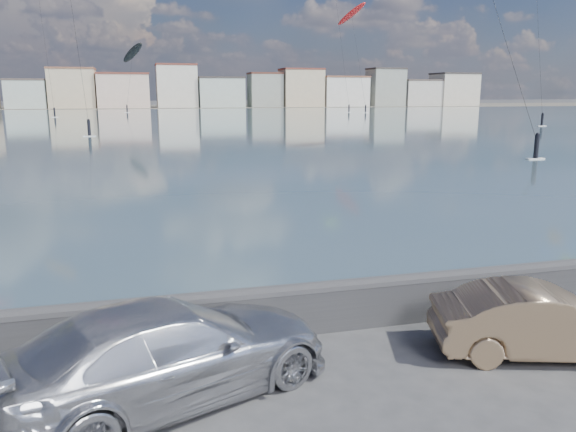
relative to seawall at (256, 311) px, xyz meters
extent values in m
plane|color=#333335|center=(0.00, -2.70, -0.58)|extent=(700.00, 700.00, 0.00)
cube|color=#395A65|center=(0.00, 88.80, -0.58)|extent=(500.00, 177.00, 0.00)
cube|color=#4C473D|center=(0.00, 197.30, -0.57)|extent=(500.00, 60.00, 0.00)
cube|color=#28282B|center=(0.00, 0.00, -0.13)|extent=(400.00, 0.35, 0.90)
cylinder|color=#28282B|center=(0.00, 0.00, 0.32)|extent=(400.00, 0.36, 0.36)
cube|color=#B7C6BC|center=(-35.00, 183.30, 3.67)|extent=(12.00, 10.00, 8.50)
cube|color=#4C423D|center=(-35.00, 183.30, 8.22)|extent=(12.24, 10.20, 0.60)
cube|color=beige|center=(-21.50, 183.30, 5.42)|extent=(14.00, 11.00, 12.00)
cube|color=brown|center=(-21.50, 183.30, 11.72)|extent=(14.28, 11.22, 0.60)
cube|color=beige|center=(-6.00, 183.30, 4.67)|extent=(16.00, 13.00, 10.50)
cube|color=brown|center=(-6.00, 183.30, 10.22)|extent=(16.32, 13.26, 0.60)
cube|color=silver|center=(11.00, 183.30, 6.17)|extent=(13.00, 10.00, 13.50)
cube|color=brown|center=(11.00, 183.30, 13.22)|extent=(13.26, 10.20, 0.60)
cube|color=#B7C6BC|center=(25.50, 183.30, 4.17)|extent=(15.00, 12.00, 9.50)
cube|color=#383330|center=(25.50, 183.30, 9.22)|extent=(15.30, 12.24, 0.60)
cube|color=gray|center=(41.00, 183.30, 4.92)|extent=(11.00, 9.00, 11.00)
cube|color=#562D23|center=(41.00, 183.30, 10.72)|extent=(11.22, 9.18, 0.60)
cube|color=beige|center=(54.00, 183.30, 5.67)|extent=(14.00, 11.00, 12.50)
cube|color=brown|center=(54.00, 183.30, 12.22)|extent=(14.28, 11.22, 0.60)
cube|color=white|center=(69.50, 183.30, 4.42)|extent=(16.00, 12.00, 10.00)
cube|color=brown|center=(69.50, 183.30, 9.72)|extent=(16.32, 12.24, 0.60)
cube|color=gray|center=(86.00, 183.30, 5.92)|extent=(12.00, 10.00, 13.00)
cube|color=#383330|center=(86.00, 183.30, 12.72)|extent=(12.24, 10.20, 0.60)
cube|color=beige|center=(99.50, 183.30, 3.92)|extent=(14.00, 11.00, 9.00)
cube|color=#4C423D|center=(99.50, 183.30, 8.72)|extent=(14.28, 11.22, 0.60)
cube|color=beige|center=(114.00, 183.30, 5.17)|extent=(15.00, 12.00, 11.50)
cube|color=#383330|center=(114.00, 183.30, 11.22)|extent=(15.30, 12.24, 0.60)
imported|color=silver|center=(-1.82, -1.86, 0.22)|extent=(5.99, 4.16, 1.61)
imported|color=tan|center=(5.06, -2.11, 0.08)|extent=(4.28, 2.52, 1.33)
cube|color=white|center=(55.66, 61.05, -0.53)|extent=(1.40, 0.42, 0.08)
cylinder|color=black|center=(55.66, 61.05, 0.37)|extent=(0.36, 0.36, 1.70)
sphere|color=black|center=(55.66, 61.05, 1.27)|extent=(0.28, 0.28, 0.28)
cube|color=white|center=(49.33, 124.06, -0.53)|extent=(1.40, 0.42, 0.08)
cylinder|color=black|center=(49.33, 124.06, 0.37)|extent=(0.36, 0.36, 1.70)
sphere|color=black|center=(49.33, 124.06, 1.27)|extent=(0.28, 0.28, 0.28)
cylinder|color=black|center=(48.39, 127.42, 14.97)|extent=(1.91, 6.75, 28.51)
cube|color=white|center=(-7.48, 57.27, -0.53)|extent=(1.40, 0.42, 0.08)
cylinder|color=black|center=(-7.48, 57.27, 0.37)|extent=(0.36, 0.36, 1.70)
sphere|color=black|center=(-7.48, 57.27, 1.27)|extent=(0.28, 0.28, 0.28)
cube|color=white|center=(26.43, 25.21, -0.53)|extent=(1.40, 0.42, 0.08)
cylinder|color=black|center=(26.43, 25.21, 0.37)|extent=(0.36, 0.36, 1.70)
sphere|color=black|center=(26.43, 25.21, 1.27)|extent=(0.28, 0.28, 0.28)
cylinder|color=black|center=(26.26, 29.55, 7.98)|extent=(0.36, 8.69, 14.55)
ellipsoid|color=black|center=(-2.43, 143.46, 14.24)|extent=(6.70, 8.50, 5.53)
cube|color=white|center=(-4.52, 136.62, -0.53)|extent=(1.40, 0.42, 0.08)
cylinder|color=black|center=(-4.52, 136.62, 0.37)|extent=(0.36, 0.36, 1.70)
sphere|color=black|center=(-4.52, 136.62, 1.27)|extent=(0.28, 0.28, 0.28)
cylinder|color=black|center=(-3.47, 140.04, 7.48)|extent=(2.13, 6.87, 13.54)
cube|color=white|center=(-18.21, 112.34, -0.53)|extent=(1.40, 0.42, 0.08)
cylinder|color=black|center=(-18.21, 112.34, 0.37)|extent=(0.36, 0.36, 1.70)
sphere|color=black|center=(-18.21, 112.34, 1.27)|extent=(0.28, 0.28, 0.28)
cylinder|color=black|center=(-19.98, 119.35, 18.05)|extent=(3.56, 14.05, 34.67)
ellipsoid|color=red|center=(53.17, 133.80, 24.31)|extent=(7.55, 7.47, 6.26)
cube|color=white|center=(51.91, 119.50, -0.53)|extent=(1.40, 0.42, 0.08)
cylinder|color=black|center=(51.91, 119.50, 0.37)|extent=(0.36, 0.36, 1.70)
sphere|color=black|center=(51.91, 119.50, 1.27)|extent=(0.28, 0.28, 0.28)
cylinder|color=black|center=(52.54, 126.65, 12.51)|extent=(1.29, 14.32, 23.60)
camera|label=1|loc=(-2.10, -10.41, 4.29)|focal=35.00mm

